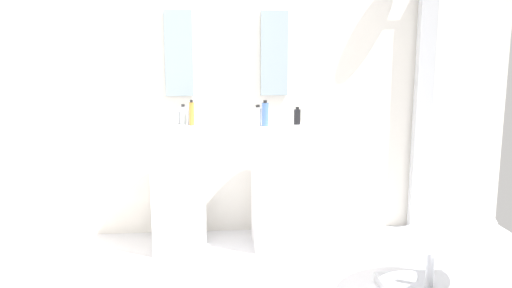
{
  "coord_description": "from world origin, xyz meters",
  "views": [
    {
      "loc": [
        -0.13,
        -2.81,
        1.57
      ],
      "look_at": [
        0.15,
        0.55,
        0.95
      ],
      "focal_mm": 37.55,
      "sensor_mm": 36.0,
      "label": 1
    }
  ],
  "objects_px": {
    "pedestal_sink_left": "(179,184)",
    "pedestal_sink_right": "(279,182)",
    "soap_bottle_amber": "(192,113)",
    "soap_bottle_grey": "(191,117)",
    "soap_bottle_blue": "(265,114)",
    "soap_bottle_clear": "(183,115)",
    "lounge_chair": "(431,243)",
    "shower_column": "(421,105)",
    "soap_bottle_white": "(258,116)",
    "soap_bottle_black": "(297,116)"
  },
  "relations": [
    {
      "from": "soap_bottle_amber",
      "to": "shower_column",
      "type": "bearing_deg",
      "value": 7.23
    },
    {
      "from": "pedestal_sink_left",
      "to": "lounge_chair",
      "type": "bearing_deg",
      "value": -30.62
    },
    {
      "from": "soap_bottle_white",
      "to": "soap_bottle_black",
      "type": "xyz_separation_m",
      "value": [
        0.31,
        0.05,
        -0.01
      ]
    },
    {
      "from": "soap_bottle_grey",
      "to": "soap_bottle_black",
      "type": "height_order",
      "value": "soap_bottle_black"
    },
    {
      "from": "lounge_chair",
      "to": "soap_bottle_grey",
      "type": "relative_size",
      "value": 7.85
    },
    {
      "from": "soap_bottle_white",
      "to": "soap_bottle_clear",
      "type": "distance_m",
      "value": 0.58
    },
    {
      "from": "pedestal_sink_right",
      "to": "soap_bottle_blue",
      "type": "xyz_separation_m",
      "value": [
        -0.11,
        -0.04,
        0.54
      ]
    },
    {
      "from": "pedestal_sink_right",
      "to": "lounge_chair",
      "type": "distance_m",
      "value": 1.29
    },
    {
      "from": "shower_column",
      "to": "soap_bottle_clear",
      "type": "distance_m",
      "value": 1.98
    },
    {
      "from": "soap_bottle_amber",
      "to": "pedestal_sink_right",
      "type": "bearing_deg",
      "value": -4.33
    },
    {
      "from": "soap_bottle_white",
      "to": "soap_bottle_grey",
      "type": "distance_m",
      "value": 0.52
    },
    {
      "from": "shower_column",
      "to": "soap_bottle_amber",
      "type": "xyz_separation_m",
      "value": [
        -1.91,
        -0.24,
        -0.02
      ]
    },
    {
      "from": "soap_bottle_grey",
      "to": "soap_bottle_clear",
      "type": "height_order",
      "value": "soap_bottle_clear"
    },
    {
      "from": "soap_bottle_blue",
      "to": "soap_bottle_clear",
      "type": "distance_m",
      "value": 0.64
    },
    {
      "from": "pedestal_sink_left",
      "to": "shower_column",
      "type": "height_order",
      "value": "shower_column"
    },
    {
      "from": "lounge_chair",
      "to": "soap_bottle_amber",
      "type": "relative_size",
      "value": 5.27
    },
    {
      "from": "pedestal_sink_right",
      "to": "lounge_chair",
      "type": "bearing_deg",
      "value": -48.54
    },
    {
      "from": "soap_bottle_amber",
      "to": "soap_bottle_white",
      "type": "xyz_separation_m",
      "value": [
        0.5,
        -0.07,
        -0.02
      ]
    },
    {
      "from": "shower_column",
      "to": "soap_bottle_amber",
      "type": "bearing_deg",
      "value": -172.77
    },
    {
      "from": "soap_bottle_amber",
      "to": "soap_bottle_blue",
      "type": "xyz_separation_m",
      "value": [
        0.56,
        -0.09,
        0.0
      ]
    },
    {
      "from": "pedestal_sink_right",
      "to": "soap_bottle_black",
      "type": "xyz_separation_m",
      "value": [
        0.15,
        0.03,
        0.51
      ]
    },
    {
      "from": "lounge_chair",
      "to": "soap_bottle_white",
      "type": "distance_m",
      "value": 1.55
    },
    {
      "from": "soap_bottle_blue",
      "to": "pedestal_sink_left",
      "type": "bearing_deg",
      "value": 176.71
    },
    {
      "from": "soap_bottle_white",
      "to": "lounge_chair",
      "type": "bearing_deg",
      "value": -42.94
    },
    {
      "from": "pedestal_sink_left",
      "to": "soap_bottle_amber",
      "type": "bearing_deg",
      "value": 25.93
    },
    {
      "from": "soap_bottle_amber",
      "to": "lounge_chair",
      "type": "bearing_deg",
      "value": -33.66
    },
    {
      "from": "soap_bottle_blue",
      "to": "soap_bottle_clear",
      "type": "height_order",
      "value": "soap_bottle_blue"
    },
    {
      "from": "lounge_chair",
      "to": "soap_bottle_amber",
      "type": "distance_m",
      "value": 1.95
    },
    {
      "from": "pedestal_sink_right",
      "to": "soap_bottle_blue",
      "type": "relative_size",
      "value": 5.42
    },
    {
      "from": "pedestal_sink_left",
      "to": "pedestal_sink_right",
      "type": "bearing_deg",
      "value": 0.0
    },
    {
      "from": "soap_bottle_amber",
      "to": "soap_bottle_blue",
      "type": "bearing_deg",
      "value": -9.04
    },
    {
      "from": "pedestal_sink_left",
      "to": "soap_bottle_blue",
      "type": "relative_size",
      "value": 5.42
    },
    {
      "from": "soap_bottle_blue",
      "to": "soap_bottle_black",
      "type": "distance_m",
      "value": 0.27
    },
    {
      "from": "soap_bottle_grey",
      "to": "soap_bottle_blue",
      "type": "height_order",
      "value": "soap_bottle_blue"
    },
    {
      "from": "shower_column",
      "to": "soap_bottle_white",
      "type": "distance_m",
      "value": 1.44
    },
    {
      "from": "soap_bottle_clear",
      "to": "lounge_chair",
      "type": "bearing_deg",
      "value": -34.13
    },
    {
      "from": "soap_bottle_clear",
      "to": "soap_bottle_black",
      "type": "bearing_deg",
      "value": -5.39
    },
    {
      "from": "soap_bottle_clear",
      "to": "shower_column",
      "type": "bearing_deg",
      "value": 5.15
    },
    {
      "from": "lounge_chair",
      "to": "soap_bottle_white",
      "type": "xyz_separation_m",
      "value": [
        -1.01,
        0.94,
        0.69
      ]
    },
    {
      "from": "lounge_chair",
      "to": "soap_bottle_clear",
      "type": "xyz_separation_m",
      "value": [
        -1.58,
        1.07,
        0.69
      ]
    },
    {
      "from": "shower_column",
      "to": "soap_bottle_blue",
      "type": "bearing_deg",
      "value": -166.25
    },
    {
      "from": "pedestal_sink_right",
      "to": "lounge_chair",
      "type": "relative_size",
      "value": 1.03
    },
    {
      "from": "shower_column",
      "to": "soap_bottle_grey",
      "type": "relative_size",
      "value": 15.54
    },
    {
      "from": "pedestal_sink_right",
      "to": "soap_bottle_black",
      "type": "height_order",
      "value": "soap_bottle_black"
    },
    {
      "from": "pedestal_sink_left",
      "to": "soap_bottle_black",
      "type": "height_order",
      "value": "soap_bottle_black"
    },
    {
      "from": "soap_bottle_amber",
      "to": "soap_bottle_grey",
      "type": "distance_m",
      "value": 0.06
    },
    {
      "from": "soap_bottle_grey",
      "to": "lounge_chair",
      "type": "bearing_deg",
      "value": -34.69
    },
    {
      "from": "soap_bottle_white",
      "to": "soap_bottle_grey",
      "type": "xyz_separation_m",
      "value": [
        -0.51,
        0.11,
        -0.01
      ]
    },
    {
      "from": "soap_bottle_clear",
      "to": "soap_bottle_grey",
      "type": "bearing_deg",
      "value": -16.74
    },
    {
      "from": "shower_column",
      "to": "lounge_chair",
      "type": "xyz_separation_m",
      "value": [
        -0.39,
        -1.25,
        -0.73
      ]
    }
  ]
}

